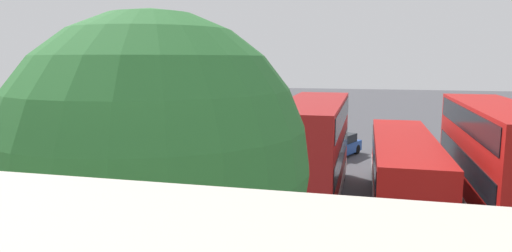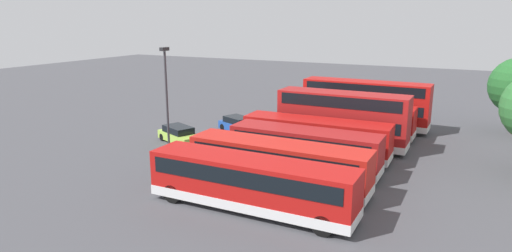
% 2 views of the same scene
% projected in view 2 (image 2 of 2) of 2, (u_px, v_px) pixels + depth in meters
% --- Properties ---
extents(ground_plane, '(140.00, 140.00, 0.00)m').
position_uv_depth(ground_plane, '(209.00, 141.00, 38.38)').
color(ground_plane, '#47474C').
extents(bus_double_decker_near_end, '(2.75, 11.96, 4.55)m').
position_uv_depth(bus_double_decker_near_end, '(365.00, 103.00, 42.35)').
color(bus_double_decker_near_end, '#B71411').
rests_on(bus_double_decker_near_end, ground).
extents(bus_single_deck_second, '(2.63, 12.02, 2.95)m').
position_uv_depth(bus_single_deck_second, '(346.00, 117.00, 39.94)').
color(bus_single_deck_second, '#B71411').
rests_on(bus_single_deck_second, ground).
extents(bus_double_decker_third, '(2.63, 10.61, 4.55)m').
position_uv_depth(bus_double_decker_third, '(342.00, 118.00, 35.99)').
color(bus_double_decker_third, '#A51919').
rests_on(bus_double_decker_third, ground).
extents(bus_single_deck_fourth, '(2.83, 11.26, 2.95)m').
position_uv_depth(bus_single_deck_fourth, '(316.00, 137.00, 33.46)').
color(bus_single_deck_fourth, '#B71411').
rests_on(bus_single_deck_fourth, ground).
extents(bus_single_deck_fifth, '(2.65, 10.54, 2.95)m').
position_uv_depth(bus_single_deck_fifth, '(304.00, 148.00, 30.44)').
color(bus_single_deck_fifth, '#A51919').
rests_on(bus_single_deck_fifth, ground).
extents(bus_single_deck_sixth, '(2.62, 11.54, 2.95)m').
position_uv_depth(bus_single_deck_sixth, '(278.00, 163.00, 27.30)').
color(bus_single_deck_sixth, red).
rests_on(bus_single_deck_sixth, ground).
extents(bus_single_deck_seventh, '(2.68, 11.92, 2.95)m').
position_uv_depth(bus_single_deck_seventh, '(251.00, 182.00, 24.14)').
color(bus_single_deck_seventh, '#B71411').
rests_on(bus_single_deck_seventh, ground).
extents(box_truck_blue, '(4.59, 7.90, 3.20)m').
position_uv_depth(box_truck_blue, '(375.00, 97.00, 49.64)').
color(box_truck_blue, '#235999').
rests_on(box_truck_blue, ground).
extents(car_hatchback_silver, '(3.36, 4.79, 1.43)m').
position_uv_depth(car_hatchback_silver, '(179.00, 135.00, 37.58)').
color(car_hatchback_silver, '#A5D14C').
rests_on(car_hatchback_silver, ground).
extents(car_small_green, '(3.24, 4.51, 1.43)m').
position_uv_depth(car_small_green, '(239.00, 125.00, 41.18)').
color(car_small_green, '#1E479E').
rests_on(car_small_green, ground).
extents(lamp_post_tall, '(0.70, 0.30, 8.49)m').
position_uv_depth(lamp_post_tall, '(167.00, 99.00, 30.38)').
color(lamp_post_tall, '#38383D').
rests_on(lamp_post_tall, ground).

